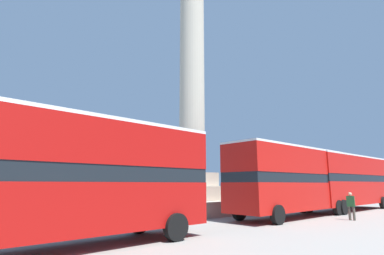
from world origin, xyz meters
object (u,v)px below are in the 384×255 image
bus_a (290,178)px  equestrian_statue (252,187)px  monument_column (192,121)px  pedestrian_near_lamp (351,205)px  bus_c (62,174)px  bus_b (346,180)px  street_lamp (262,171)px

bus_a → equestrian_statue: bearing=46.7°
monument_column → bus_a: bearing=-62.1°
pedestrian_near_lamp → monument_column: bearing=13.0°
bus_a → equestrian_statue: (9.57, 11.03, -0.63)m
bus_a → bus_c: bearing=-179.1°
bus_c → equestrian_statue: equestrian_statue is taller
bus_b → street_lamp: street_lamp is taller
bus_b → equestrian_statue: (1.40, 10.86, -0.61)m
bus_a → equestrian_statue: size_ratio=1.63×
equestrian_statue → street_lamp: bearing=-151.5°
monument_column → bus_c: bearing=-148.1°
bus_c → street_lamp: (14.41, 3.25, 0.62)m
bus_b → bus_c: bearing=-179.1°
pedestrian_near_lamp → bus_c: bearing=68.0°
equestrian_statue → pedestrian_near_lamp: (-8.15, -14.00, -0.91)m
monument_column → bus_a: monument_column is taller
monument_column → bus_c: (-10.96, -6.83, -4.39)m
monument_column → pedestrian_near_lamp: 11.69m
street_lamp → bus_a: bearing=-96.0°
pedestrian_near_lamp → equestrian_statue: bearing=-44.3°
bus_a → street_lamp: bearing=81.6°
equestrian_statue → pedestrian_near_lamp: size_ratio=4.02×
bus_b → pedestrian_near_lamp: (-6.75, -3.14, -1.53)m
bus_a → bus_c: (-14.15, -0.80, -0.05)m
monument_column → street_lamp: bearing=-46.1°
monument_column → equestrian_statue: bearing=21.4°
bus_a → bus_c: size_ratio=0.94×
bus_a → street_lamp: (0.26, 2.45, 0.58)m
bus_c → pedestrian_near_lamp: 15.79m
monument_column → bus_a: 8.08m
bus_b → equestrian_statue: equestrian_statue is taller
bus_a → pedestrian_near_lamp: bus_a is taller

